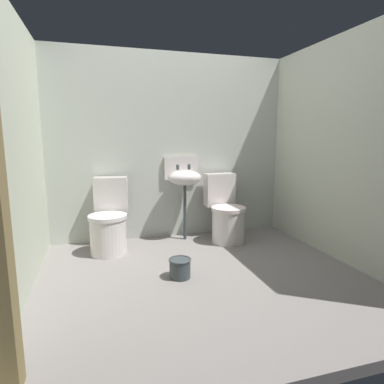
# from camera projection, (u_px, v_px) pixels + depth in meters

# --- Properties ---
(ground_plane) EXTENTS (3.24, 2.79, 0.08)m
(ground_plane) POSITION_uv_depth(u_px,v_px,m) (201.00, 277.00, 2.95)
(ground_plane) COLOR gray
(wall_back) EXTENTS (3.24, 0.10, 2.20)m
(wall_back) POSITION_uv_depth(u_px,v_px,m) (170.00, 147.00, 3.93)
(wall_back) COLOR #B8BEB1
(wall_back) RESTS_ON ground
(wall_left) EXTENTS (0.10, 2.59, 2.20)m
(wall_left) POSITION_uv_depth(u_px,v_px,m) (13.00, 153.00, 2.44)
(wall_left) COLOR beige
(wall_left) RESTS_ON ground
(wall_right) EXTENTS (0.10, 2.59, 2.20)m
(wall_right) POSITION_uv_depth(u_px,v_px,m) (337.00, 149.00, 3.26)
(wall_right) COLOR beige
(wall_right) RESTS_ON ground
(toilet_left) EXTENTS (0.48, 0.65, 0.78)m
(toilet_left) POSITION_uv_depth(u_px,v_px,m) (109.00, 222.00, 3.47)
(toilet_left) COLOR silver
(toilet_left) RESTS_ON ground
(toilet_right) EXTENTS (0.40, 0.59, 0.78)m
(toilet_right) POSITION_uv_depth(u_px,v_px,m) (225.00, 214.00, 3.84)
(toilet_right) COLOR silver
(toilet_right) RESTS_ON ground
(sink) EXTENTS (0.42, 0.35, 0.99)m
(sink) POSITION_uv_depth(u_px,v_px,m) (184.00, 177.00, 3.82)
(sink) COLOR #394145
(sink) RESTS_ON ground
(bucket) EXTENTS (0.20, 0.20, 0.17)m
(bucket) POSITION_uv_depth(u_px,v_px,m) (180.00, 268.00, 2.83)
(bucket) COLOR #394145
(bucket) RESTS_ON ground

